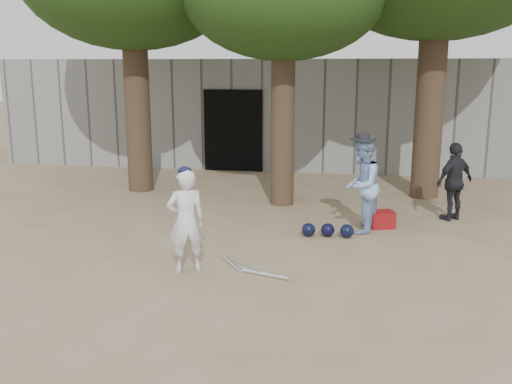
% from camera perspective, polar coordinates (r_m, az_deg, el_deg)
% --- Properties ---
extents(ground, '(70.00, 70.00, 0.00)m').
position_cam_1_polar(ground, '(8.09, -5.45, -7.95)').
color(ground, '#937C5E').
rests_on(ground, ground).
extents(boy_player, '(0.63, 0.55, 1.46)m').
position_cam_1_polar(boy_player, '(7.92, -7.01, -2.90)').
color(boy_player, white).
rests_on(boy_player, ground).
extents(spectator_blue, '(0.81, 0.93, 1.64)m').
position_cam_1_polar(spectator_blue, '(9.90, 10.49, 0.65)').
color(spectator_blue, '#91AFE0').
rests_on(spectator_blue, ground).
extents(spectator_dark, '(0.88, 0.82, 1.46)m').
position_cam_1_polar(spectator_dark, '(11.15, 19.23, 0.99)').
color(spectator_dark, black).
rests_on(spectator_dark, ground).
extents(red_bag, '(0.50, 0.43, 0.30)m').
position_cam_1_polar(red_bag, '(10.38, 12.45, -2.69)').
color(red_bag, maroon).
rests_on(red_bag, ground).
extents(back_building, '(16.00, 5.24, 3.00)m').
position_cam_1_polar(back_building, '(17.80, 3.23, 8.24)').
color(back_building, gray).
rests_on(back_building, ground).
extents(helmet_row, '(0.87, 0.28, 0.23)m').
position_cam_1_polar(helmet_row, '(9.68, 7.17, -3.81)').
color(helmet_row, black).
rests_on(helmet_row, ground).
extents(bat_pile, '(1.11, 0.81, 0.06)m').
position_cam_1_polar(bat_pile, '(8.09, -0.81, -7.67)').
color(bat_pile, silver).
rests_on(bat_pile, ground).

